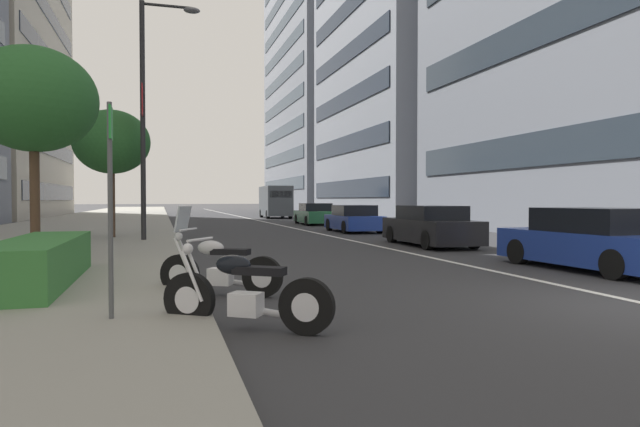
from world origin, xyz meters
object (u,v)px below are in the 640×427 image
(parking_sign_by_curb, at_px, (110,189))
(motorcycle_under_tarp, at_px, (218,269))
(street_tree_far_plaza, at_px, (34,100))
(car_approaching_light, at_px, (354,219))
(car_lead_in_lane, at_px, (430,227))
(street_tree_by_lamp_post, at_px, (112,142))
(street_lamp_with_banners, at_px, (151,98))
(car_mid_block_traffic, at_px, (315,215))
(motorcycle_mid_row, at_px, (244,295))
(delivery_van_ahead, at_px, (275,201))
(car_following_behind, at_px, (592,241))

(parking_sign_by_curb, bearing_deg, motorcycle_under_tarp, -35.35)
(parking_sign_by_curb, height_order, street_tree_far_plaza, street_tree_far_plaza)
(parking_sign_by_curb, bearing_deg, car_approaching_light, -27.82)
(car_lead_in_lane, distance_m, street_tree_by_lamp_post, 12.40)
(street_lamp_with_banners, bearing_deg, street_tree_far_plaza, 158.62)
(car_mid_block_traffic, bearing_deg, parking_sign_by_curb, 161.10)
(car_approaching_light, xyz_separation_m, street_tree_by_lamp_post, (-3.09, 10.95, 3.17))
(motorcycle_mid_row, xyz_separation_m, street_tree_by_lamp_post, (15.80, 2.77, 3.37))
(parking_sign_by_curb, distance_m, street_tree_far_plaza, 7.89)
(motorcycle_mid_row, xyz_separation_m, delivery_van_ahead, (40.04, -8.57, 1.03))
(car_approaching_light, distance_m, street_lamp_with_banners, 11.57)
(car_approaching_light, height_order, parking_sign_by_curb, parking_sign_by_curb)
(motorcycle_under_tarp, xyz_separation_m, parking_sign_by_curb, (-2.11, 1.50, 1.27))
(car_following_behind, bearing_deg, motorcycle_mid_row, 110.40)
(delivery_van_ahead, height_order, street_tree_by_lamp_post, street_tree_by_lamp_post)
(street_tree_by_lamp_post, bearing_deg, car_following_behind, -137.52)
(car_lead_in_lane, bearing_deg, motorcycle_under_tarp, 137.04)
(motorcycle_mid_row, height_order, delivery_van_ahead, delivery_van_ahead)
(motorcycle_under_tarp, height_order, parking_sign_by_curb, parking_sign_by_curb)
(motorcycle_under_tarp, height_order, car_approaching_light, motorcycle_under_tarp)
(parking_sign_by_curb, bearing_deg, street_lamp_with_banners, -1.11)
(motorcycle_mid_row, xyz_separation_m, car_lead_in_lane, (10.54, -8.02, 0.23))
(car_approaching_light, bearing_deg, motorcycle_mid_row, 157.84)
(car_following_behind, distance_m, car_lead_in_lane, 7.00)
(motorcycle_mid_row, bearing_deg, car_following_behind, -123.46)
(car_approaching_light, relative_size, street_tree_far_plaza, 0.83)
(car_lead_in_lane, xyz_separation_m, street_lamp_with_banners, (3.58, 9.31, 4.59))
(car_mid_block_traffic, bearing_deg, motorcycle_mid_row, 164.33)
(car_following_behind, bearing_deg, parking_sign_by_curb, 104.95)
(street_tree_far_plaza, bearing_deg, car_mid_block_traffic, -32.25)
(car_following_behind, relative_size, delivery_van_ahead, 0.82)
(parking_sign_by_curb, xyz_separation_m, street_lamp_with_banners, (13.70, -0.27, 3.53))
(car_approaching_light, bearing_deg, street_tree_far_plaza, 134.36)
(car_following_behind, bearing_deg, car_mid_block_traffic, -2.75)
(car_mid_block_traffic, relative_size, delivery_van_ahead, 0.84)
(street_lamp_with_banners, bearing_deg, car_approaching_light, -63.32)
(motorcycle_mid_row, relative_size, motorcycle_under_tarp, 1.00)
(street_tree_far_plaza, bearing_deg, car_following_behind, -108.42)
(car_lead_in_lane, bearing_deg, parking_sign_by_curb, 138.87)
(car_following_behind, bearing_deg, motorcycle_under_tarp, 94.41)
(car_approaching_light, height_order, street_tree_far_plaza, street_tree_far_plaza)
(car_mid_block_traffic, bearing_deg, delivery_van_ahead, 1.59)
(car_mid_block_traffic, bearing_deg, street_tree_far_plaza, 149.48)
(car_lead_in_lane, bearing_deg, street_tree_far_plaza, 106.03)
(car_following_behind, height_order, parking_sign_by_curb, parking_sign_by_curb)
(motorcycle_under_tarp, distance_m, parking_sign_by_curb, 2.89)
(car_lead_in_lane, height_order, car_mid_block_traffic, car_lead_in_lane)
(street_lamp_with_banners, relative_size, street_tree_by_lamp_post, 1.75)
(street_tree_far_plaza, bearing_deg, delivery_van_ahead, -20.94)
(car_following_behind, xyz_separation_m, street_lamp_with_banners, (10.56, 9.73, 4.58))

